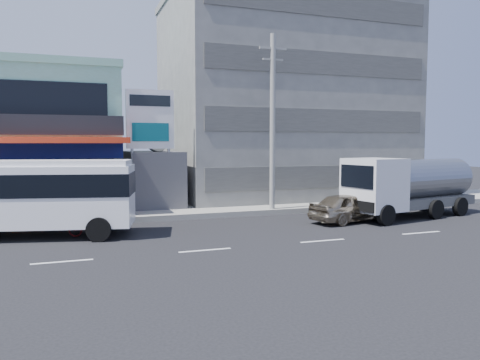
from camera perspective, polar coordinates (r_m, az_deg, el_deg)
name	(u,v)px	position (r m, az deg, el deg)	size (l,w,h in m)	color
ground	(205,250)	(17.71, -4.28, -8.55)	(120.00, 120.00, 0.00)	black
sidewalk	(243,207)	(28.10, 0.33, -3.36)	(70.00, 5.00, 0.30)	gray
shop_building	(10,143)	(30.75, -26.27, 4.05)	(12.40, 11.70, 8.00)	#434348
concrete_building	(281,102)	(34.97, 4.97, 9.42)	(16.00, 12.00, 14.00)	gray
gap_structure	(152,180)	(29.08, -10.68, 0.00)	(3.00, 6.00, 3.50)	#434348
satellite_dish	(154,150)	(28.01, -10.41, 3.57)	(1.50, 1.50, 0.15)	slate
billboard	(150,126)	(26.16, -10.88, 6.47)	(2.60, 0.18, 6.90)	gray
utility_pole_near	(273,122)	(26.29, 3.99, 7.01)	(1.60, 0.30, 10.00)	#999993
minibus	(38,192)	(21.53, -23.37, -1.31)	(8.19, 4.21, 3.28)	white
sedan	(349,207)	(24.38, 13.20, -3.27)	(1.77, 4.39, 1.50)	tan
tanker_truck	(407,185)	(26.66, 19.68, -0.63)	(8.50, 4.02, 3.23)	white
motorcycle_rider	(88,220)	(21.02, -18.00, -4.65)	(1.83, 1.20, 2.22)	#530B0E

